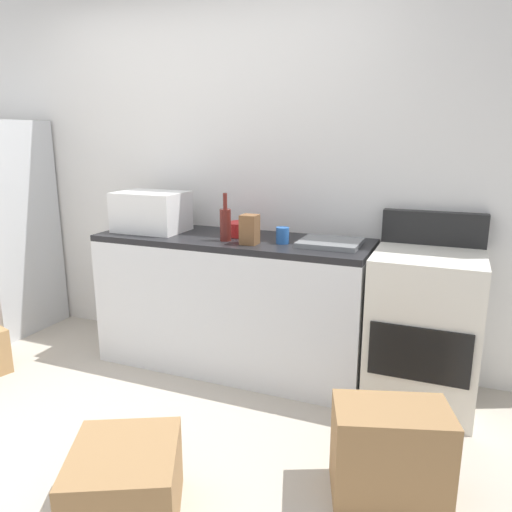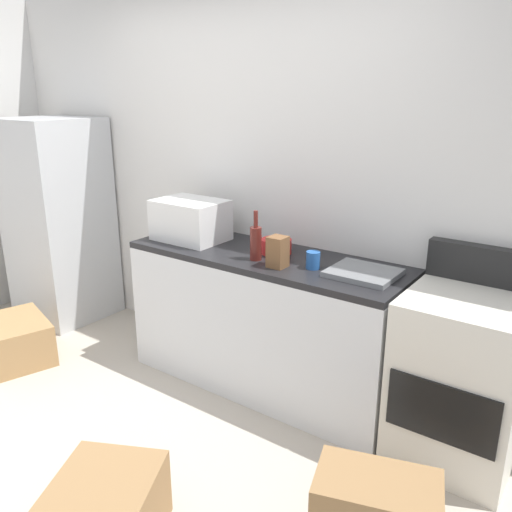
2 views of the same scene
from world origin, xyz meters
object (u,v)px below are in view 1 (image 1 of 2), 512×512
Objects in this scene: cardboard_box_medium at (125,486)px; stove_oven at (424,326)px; wine_bottle at (225,223)px; mixing_bowl at (241,229)px; knife_block at (250,230)px; microwave at (151,212)px; cardboard_box_large at (390,452)px; coffee_mug at (283,235)px.

stove_oven is at bearing 54.99° from cardboard_box_medium.
mixing_bowl is (0.03, 0.18, -0.06)m from wine_bottle.
cardboard_box_medium is (0.18, -1.34, -0.85)m from wine_bottle.
stove_oven reaches higher than knife_block.
microwave is 1.87m from cardboard_box_medium.
wine_bottle reaches higher than mixing_bowl.
cardboard_box_large is at bearing -26.62° from microwave.
wine_bottle is at bearing -98.18° from mixing_bowl.
wine_bottle is 1.60m from cardboard_box_medium.
stove_oven is 0.98m from coffee_mug.
cardboard_box_medium is (0.80, -1.45, -0.87)m from microwave.
mixing_bowl is at bearing 125.27° from knife_block.
microwave is at bearing 170.13° from knife_block.
wine_bottle is at bearing 97.76° from cardboard_box_medium.
mixing_bowl is 1.72m from cardboard_box_medium.
cardboard_box_large is (0.80, -0.84, -0.74)m from coffee_mug.
mixing_bowl is (-0.15, 0.21, -0.04)m from knife_block.
coffee_mug is at bearing -175.75° from stove_oven.
mixing_bowl is (-1.18, 0.06, 0.48)m from stove_oven.
wine_bottle is (0.61, -0.10, -0.03)m from microwave.
wine_bottle is 0.18m from knife_block.
knife_block reaches higher than coffee_mug.
stove_oven is 0.94m from cardboard_box_large.
cardboard_box_large reaches higher than cardboard_box_medium.
stove_oven is at bearing 0.62° from microwave.
cardboard_box_large is (0.97, -0.75, -0.78)m from knife_block.
coffee_mug is (0.97, -0.04, -0.09)m from microwave.
wine_bottle is at bearing 145.87° from cardboard_box_large.
coffee_mug is 0.56× the size of knife_block.
knife_block is 0.37× the size of cardboard_box_large.
mixing_bowl is at bearing 95.88° from cardboard_box_medium.
stove_oven is 1.33m from wine_bottle.
microwave reaches higher than cardboard_box_large.
wine_bottle is (-1.21, -0.12, 0.54)m from stove_oven.
wine_bottle is at bearing -174.15° from stove_oven.
cardboard_box_medium is (0.01, -1.31, -0.83)m from knife_block.
knife_block reaches higher than cardboard_box_medium.
mixing_bowl reaches higher than cardboard_box_large.
mixing_bowl is (0.64, 0.08, -0.09)m from microwave.
wine_bottle is 1.60m from cardboard_box_large.
wine_bottle is 0.66× the size of cardboard_box_medium.
mixing_bowl is at bearing 139.49° from cardboard_box_large.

